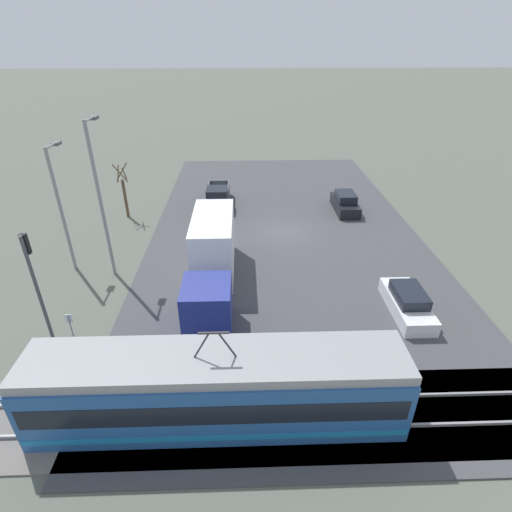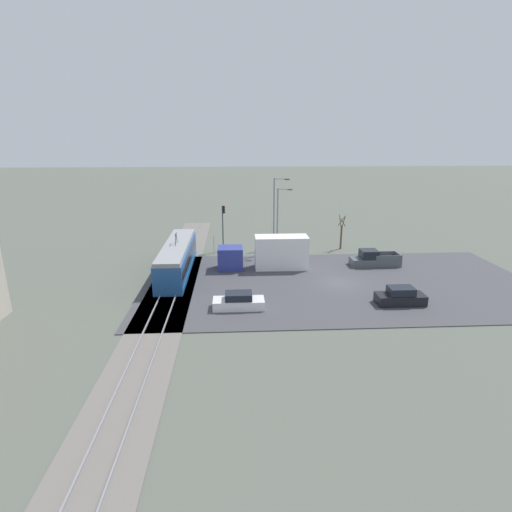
% 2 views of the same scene
% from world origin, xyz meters
% --- Properties ---
extents(ground_plane, '(320.00, 320.00, 0.00)m').
position_xyz_m(ground_plane, '(0.00, 0.00, 0.00)').
color(ground_plane, '#565B51').
extents(road_surface, '(19.97, 39.05, 0.08)m').
position_xyz_m(road_surface, '(0.00, 0.00, 0.04)').
color(road_surface, '#424247').
rests_on(road_surface, ground).
extents(rail_bed, '(59.51, 4.40, 0.22)m').
position_xyz_m(rail_bed, '(0.00, 16.68, 0.05)').
color(rail_bed, slate).
rests_on(rail_bed, ground).
extents(light_rail_tram, '(14.09, 2.76, 4.31)m').
position_xyz_m(light_rail_tram, '(4.20, 16.68, 1.62)').
color(light_rail_tram, '#235193').
rests_on(light_rail_tram, ground).
extents(box_truck, '(2.47, 9.95, 3.65)m').
position_xyz_m(box_truck, '(5.02, 6.66, 1.76)').
color(box_truck, navy).
rests_on(box_truck, ground).
extents(pickup_truck, '(1.92, 5.57, 1.85)m').
position_xyz_m(pickup_truck, '(5.35, -5.43, 0.78)').
color(pickup_truck, '#4C5156').
rests_on(pickup_truck, ground).
extents(sedan_car_0, '(1.73, 4.40, 1.42)m').
position_xyz_m(sedan_car_0, '(-5.68, 10.17, 0.66)').
color(sedan_car_0, silver).
rests_on(sedan_car_0, ground).
extents(sedan_car_1, '(1.72, 4.23, 1.57)m').
position_xyz_m(sedan_car_1, '(-5.53, -4.07, 0.73)').
color(sedan_car_1, black).
rests_on(sedan_car_1, ground).
extents(traffic_light_pole, '(0.28, 0.47, 5.88)m').
position_xyz_m(traffic_light_pole, '(12.61, 11.88, 3.77)').
color(traffic_light_pole, '#47474C').
rests_on(traffic_light_pole, ground).
extents(street_tree, '(1.08, 0.90, 4.54)m').
position_xyz_m(street_tree, '(12.73, -3.49, 2.06)').
color(street_tree, brown).
rests_on(street_tree, ground).
extents(street_lamp_near_crossing, '(0.36, 1.95, 9.45)m').
position_xyz_m(street_lamp_near_crossing, '(11.37, 5.36, 5.37)').
color(street_lamp_near_crossing, gray).
rests_on(street_lamp_near_crossing, ground).
extents(street_lamp_mid_block, '(0.36, 1.95, 7.86)m').
position_xyz_m(street_lamp_mid_block, '(14.11, 4.58, 4.55)').
color(street_lamp_mid_block, gray).
rests_on(street_lamp_mid_block, ground).
extents(no_parking_sign, '(0.32, 0.08, 2.50)m').
position_xyz_m(no_parking_sign, '(10.99, 13.05, 1.51)').
color(no_parking_sign, gray).
rests_on(no_parking_sign, ground).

